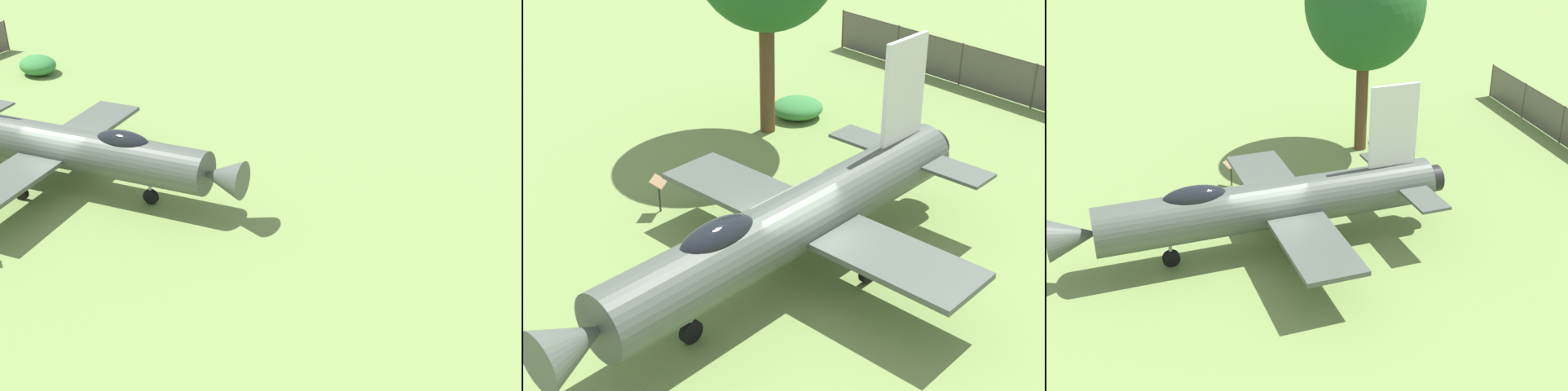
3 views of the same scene
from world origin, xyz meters
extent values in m
plane|color=#75934C|center=(0.00, 0.00, 0.00)|extent=(200.00, 200.00, 0.00)
cylinder|color=#4C564C|center=(0.00, 0.00, 1.73)|extent=(6.46, 11.59, 1.66)
cone|color=#4C564C|center=(-2.72, 6.00, 1.73)|extent=(1.94, 2.04, 1.41)
cylinder|color=black|center=(2.58, -5.68, 1.73)|extent=(1.15, 0.96, 0.99)
ellipsoid|color=black|center=(-1.09, 2.40, 2.44)|extent=(1.73, 2.38, 0.84)
cube|color=white|center=(1.88, -4.14, 4.06)|extent=(0.87, 1.70, 3.00)
cube|color=#4C564C|center=(-2.34, -1.72, 1.52)|extent=(4.50, 3.49, 0.16)
cube|color=#4C564C|center=(2.84, 0.63, 1.52)|extent=(4.50, 3.49, 0.16)
cube|color=#4C564C|center=(0.50, -5.29, 1.90)|extent=(2.09, 1.75, 0.10)
cube|color=#4C564C|center=(3.65, -3.87, 1.90)|extent=(2.09, 1.75, 0.10)
cylinder|color=#A5A8AD|center=(-1.48, 3.27, 0.93)|extent=(0.12, 0.12, 1.27)
cylinder|color=black|center=(-1.48, 3.27, 0.30)|extent=(0.41, 0.62, 0.60)
cylinder|color=#A5A8AD|center=(-0.90, -1.72, 0.93)|extent=(0.12, 0.12, 1.27)
cylinder|color=black|center=(-0.90, -1.72, 0.30)|extent=(0.41, 0.62, 0.60)
cylinder|color=#A5A8AD|center=(1.89, -0.46, 0.93)|extent=(0.12, 0.12, 1.27)
cylinder|color=black|center=(1.89, -0.46, 0.30)|extent=(0.41, 0.62, 0.60)
cylinder|color=brown|center=(9.43, -2.99, 2.63)|extent=(0.56, 0.56, 5.26)
ellipsoid|color=#235B26|center=(9.43, -2.99, 6.87)|extent=(5.85, 5.26, 5.92)
cylinder|color=#4C4238|center=(10.90, -12.61, 0.94)|extent=(0.08, 0.08, 1.88)
cylinder|color=#4C4238|center=(14.35, -11.47, 0.94)|extent=(0.08, 0.08, 1.88)
cylinder|color=#4C4238|center=(17.80, -10.33, 0.94)|extent=(0.08, 0.08, 1.88)
ellipsoid|color=#387F3D|center=(10.24, -4.57, 0.38)|extent=(1.98, 2.00, 0.77)
cylinder|color=#333333|center=(4.91, 2.36, 0.45)|extent=(0.06, 0.06, 0.90)
cube|color=olive|center=(4.91, 2.36, 1.02)|extent=(0.72, 0.66, 0.25)
camera|label=1|loc=(10.73, 21.72, 12.91)|focal=45.75mm
camera|label=2|loc=(-15.27, 6.69, 11.49)|focal=52.13mm
camera|label=3|loc=(-21.13, -2.99, 12.80)|focal=47.77mm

